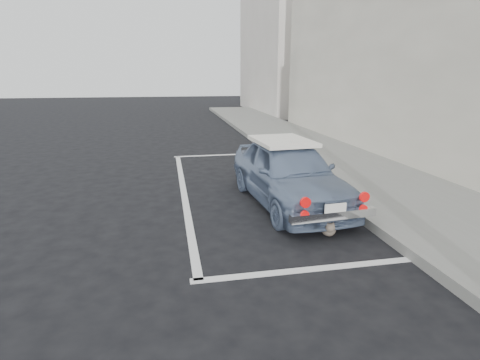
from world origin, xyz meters
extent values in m
plane|color=black|center=(0.00, 0.00, 0.00)|extent=(80.00, 80.00, 0.00)
cube|color=slate|center=(3.20, 2.00, 0.07)|extent=(2.80, 40.00, 0.15)
cube|color=beige|center=(6.35, 4.00, 3.50)|extent=(3.50, 18.00, 7.00)
cube|color=black|center=(4.66, 4.00, 1.40)|extent=(0.10, 16.00, 2.40)
cube|color=blue|center=(4.66, 10.00, 4.60)|extent=(0.10, 2.00, 1.60)
cube|color=beige|center=(6.35, 20.00, 4.00)|extent=(3.50, 10.00, 8.00)
cube|color=silver|center=(0.50, -0.50, 0.00)|extent=(3.00, 0.12, 0.01)
cube|color=silver|center=(0.50, 6.50, 0.00)|extent=(3.00, 0.12, 0.01)
cube|color=silver|center=(-0.90, 3.00, 0.00)|extent=(0.12, 7.00, 0.01)
imported|color=slate|center=(0.96, 1.93, 0.59)|extent=(1.64, 3.54, 1.17)
cube|color=white|center=(0.94, 2.28, 1.10)|extent=(1.07, 1.38, 0.07)
cube|color=silver|center=(1.09, 0.26, 0.38)|extent=(1.32, 0.22, 0.12)
cube|color=white|center=(1.09, 0.22, 0.48)|extent=(0.33, 0.04, 0.17)
cylinder|color=red|center=(0.63, 0.20, 0.62)|extent=(0.15, 0.05, 0.15)
cylinder|color=red|center=(1.55, 0.27, 0.62)|extent=(0.15, 0.05, 0.15)
cylinder|color=red|center=(0.63, 0.20, 0.44)|extent=(0.12, 0.05, 0.12)
cylinder|color=red|center=(1.55, 0.27, 0.44)|extent=(0.12, 0.05, 0.12)
ellipsoid|color=#756959|center=(1.10, 0.43, 0.12)|extent=(0.31, 0.40, 0.21)
sphere|color=#756959|center=(1.06, 0.28, 0.19)|extent=(0.14, 0.14, 0.14)
cone|color=#756959|center=(1.03, 0.29, 0.26)|extent=(0.05, 0.05, 0.05)
cone|color=#756959|center=(1.10, 0.27, 0.26)|extent=(0.05, 0.05, 0.05)
cylinder|color=#756959|center=(1.20, 0.59, 0.04)|extent=(0.07, 0.23, 0.03)
camera|label=1|loc=(-1.17, -4.37, 2.29)|focal=28.00mm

